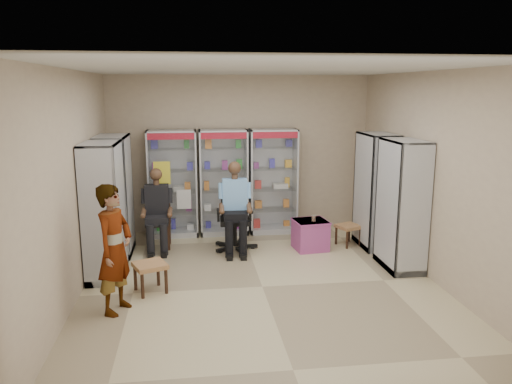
{
  "coord_description": "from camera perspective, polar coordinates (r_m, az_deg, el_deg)",
  "views": [
    {
      "loc": [
        -0.96,
        -6.56,
        2.76
      ],
      "look_at": [
        0.0,
        0.7,
        1.23
      ],
      "focal_mm": 35.0,
      "sensor_mm": 36.0,
      "label": 1
    }
  ],
  "objects": [
    {
      "name": "floor",
      "position": [
        7.18,
        0.72,
        -10.77
      ],
      "size": [
        6.0,
        6.0,
        0.0
      ],
      "primitive_type": "plane",
      "color": "#C6B689",
      "rests_on": "ground"
    },
    {
      "name": "room_shell",
      "position": [
        6.68,
        0.77,
        5.03
      ],
      "size": [
        5.02,
        6.02,
        3.01
      ],
      "color": "#BDAA8C",
      "rests_on": "ground"
    },
    {
      "name": "cabinet_back_left",
      "position": [
        9.46,
        -9.48,
        0.94
      ],
      "size": [
        0.9,
        0.5,
        2.0
      ],
      "primitive_type": "cube",
      "color": "#A4A6AB",
      "rests_on": "floor"
    },
    {
      "name": "cabinet_back_mid",
      "position": [
        9.48,
        -3.73,
        1.1
      ],
      "size": [
        0.9,
        0.5,
        2.0
      ],
      "primitive_type": "cube",
      "color": "#B7BABE",
      "rests_on": "floor"
    },
    {
      "name": "cabinet_back_right",
      "position": [
        9.59,
        1.95,
        1.24
      ],
      "size": [
        0.9,
        0.5,
        2.0
      ],
      "primitive_type": "cube",
      "color": "silver",
      "rests_on": "floor"
    },
    {
      "name": "cabinet_right_far",
      "position": [
        8.94,
        13.52,
        0.14
      ],
      "size": [
        0.9,
        0.5,
        2.0
      ],
      "primitive_type": "cube",
      "rotation": [
        0.0,
        0.0,
        1.57
      ],
      "color": "#ADAFB5",
      "rests_on": "floor"
    },
    {
      "name": "cabinet_right_near",
      "position": [
        7.95,
        16.33,
        -1.45
      ],
      "size": [
        0.9,
        0.5,
        2.0
      ],
      "primitive_type": "cube",
      "rotation": [
        0.0,
        0.0,
        1.57
      ],
      "color": "#B1B5B9",
      "rests_on": "floor"
    },
    {
      "name": "cabinet_left_far",
      "position": [
        8.64,
        -15.84,
        -0.38
      ],
      "size": [
        0.9,
        0.5,
        2.0
      ],
      "primitive_type": "cube",
      "rotation": [
        0.0,
        0.0,
        -1.57
      ],
      "color": "#B0B4B8",
      "rests_on": "floor"
    },
    {
      "name": "cabinet_left_near",
      "position": [
        7.58,
        -16.99,
        -2.12
      ],
      "size": [
        0.9,
        0.5,
        2.0
      ],
      "primitive_type": "cube",
      "rotation": [
        0.0,
        0.0,
        -1.57
      ],
      "color": "#B7B9BF",
      "rests_on": "floor"
    },
    {
      "name": "wooden_chair",
      "position": [
        8.88,
        -11.12,
        -3.34
      ],
      "size": [
        0.42,
        0.42,
        0.94
      ],
      "primitive_type": "cube",
      "color": "#312013",
      "rests_on": "floor"
    },
    {
      "name": "seated_customer",
      "position": [
        8.79,
        -11.19,
        -2.17
      ],
      "size": [
        0.44,
        0.6,
        1.34
      ],
      "primitive_type": null,
      "color": "black",
      "rests_on": "floor"
    },
    {
      "name": "office_chair",
      "position": [
        8.61,
        -2.45,
        -2.91
      ],
      "size": [
        0.65,
        0.65,
        1.14
      ],
      "primitive_type": "cube",
      "rotation": [
        0.0,
        0.0,
        -0.05
      ],
      "color": "black",
      "rests_on": "floor"
    },
    {
      "name": "seated_shopkeeper",
      "position": [
        8.53,
        -2.42,
        -1.98
      ],
      "size": [
        0.51,
        0.69,
        1.45
      ],
      "primitive_type": null,
      "rotation": [
        0.0,
        0.0,
        -0.05
      ],
      "color": "#6DA6D7",
      "rests_on": "floor"
    },
    {
      "name": "pink_trunk",
      "position": [
        8.74,
        6.23,
        -4.88
      ],
      "size": [
        0.59,
        0.58,
        0.52
      ],
      "primitive_type": "cube",
      "rotation": [
        0.0,
        0.0,
        0.12
      ],
      "color": "#A94371",
      "rests_on": "floor"
    },
    {
      "name": "tea_glass",
      "position": [
        8.61,
        6.6,
        -3.02
      ],
      "size": [
        0.07,
        0.07,
        0.1
      ],
      "primitive_type": "cylinder",
      "color": "#532007",
      "rests_on": "pink_trunk"
    },
    {
      "name": "woven_stool_a",
      "position": [
        9.07,
        10.49,
        -4.86
      ],
      "size": [
        0.49,
        0.49,
        0.37
      ],
      "primitive_type": "cube",
      "rotation": [
        0.0,
        0.0,
        0.39
      ],
      "color": "#A97C47",
      "rests_on": "floor"
    },
    {
      "name": "woven_stool_b",
      "position": [
        7.1,
        -11.97,
        -9.53
      ],
      "size": [
        0.54,
        0.54,
        0.41
      ],
      "primitive_type": "cube",
      "rotation": [
        0.0,
        0.0,
        0.39
      ],
      "color": "#A88C47",
      "rests_on": "floor"
    },
    {
      "name": "standing_man",
      "position": [
        6.41,
        -15.85,
        -6.29
      ],
      "size": [
        0.6,
        0.7,
        1.63
      ],
      "primitive_type": "imported",
      "rotation": [
        0.0,
        0.0,
        1.15
      ],
      "color": "#99999C",
      "rests_on": "floor"
    }
  ]
}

